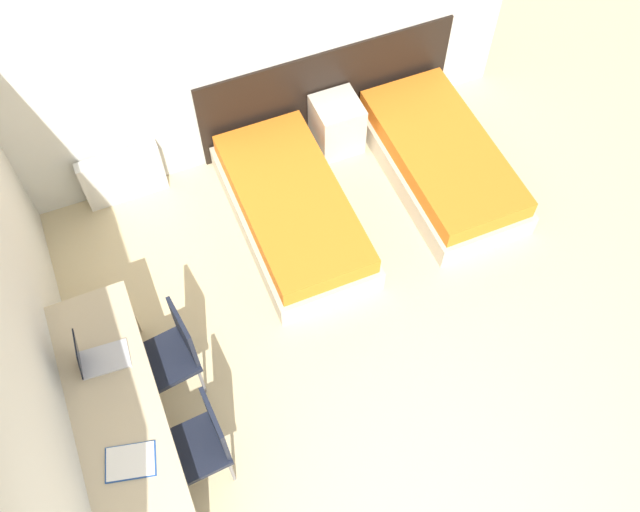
{
  "coord_description": "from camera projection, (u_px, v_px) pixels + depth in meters",
  "views": [
    {
      "loc": [
        -1.15,
        -0.66,
        5.26
      ],
      "look_at": [
        0.0,
        2.09,
        0.55
      ],
      "focal_mm": 40.0,
      "sensor_mm": 36.0,
      "label": 1
    }
  ],
  "objects": [
    {
      "name": "chair_near_notebook",
      "position": [
        202.0,
        441.0,
        4.81
      ],
      "size": [
        0.44,
        0.44,
        0.95
      ],
      "rotation": [
        0.0,
        0.0,
        0.06
      ],
      "color": "black",
      "rests_on": "ground_plane"
    },
    {
      "name": "bed_near_window",
      "position": [
        293.0,
        210.0,
        6.24
      ],
      "size": [
        0.92,
        1.86,
        0.42
      ],
      "color": "beige",
      "rests_on": "ground_plane"
    },
    {
      "name": "desk",
      "position": [
        121.0,
        417.0,
        4.84
      ],
      "size": [
        0.59,
        1.87,
        0.76
      ],
      "color": "#C6B28E",
      "rests_on": "ground_plane"
    },
    {
      "name": "nightstand",
      "position": [
        337.0,
        125.0,
        6.69
      ],
      "size": [
        0.42,
        0.42,
        0.54
      ],
      "color": "beige",
      "rests_on": "ground_plane"
    },
    {
      "name": "wall_back",
      "position": [
        238.0,
        36.0,
        5.76
      ],
      "size": [
        5.1,
        0.05,
        2.7
      ],
      "color": "silver",
      "rests_on": "ground_plane"
    },
    {
      "name": "chair_near_laptop",
      "position": [
        172.0,
        351.0,
        5.17
      ],
      "size": [
        0.46,
        0.46,
        0.95
      ],
      "rotation": [
        0.0,
        0.0,
        0.13
      ],
      "color": "black",
      "rests_on": "ground_plane"
    },
    {
      "name": "laptop",
      "position": [
        96.0,
        358.0,
        4.81
      ],
      "size": [
        0.35,
        0.24,
        0.34
      ],
      "rotation": [
        0.0,
        0.0,
        -0.07
      ],
      "color": "silver",
      "rests_on": "desk"
    },
    {
      "name": "bed_near_door",
      "position": [
        441.0,
        160.0,
        6.54
      ],
      "size": [
        0.92,
        1.86,
        0.42
      ],
      "color": "beige",
      "rests_on": "ground_plane"
    },
    {
      "name": "open_notebook",
      "position": [
        131.0,
        462.0,
        4.5
      ],
      "size": [
        0.36,
        0.3,
        0.02
      ],
      "rotation": [
        0.0,
        0.0,
        -0.24
      ],
      "color": "#1E4793",
      "rests_on": "desk"
    },
    {
      "name": "wall_left",
      "position": [
        21.0,
        320.0,
        4.38
      ],
      "size": [
        0.05,
        4.8,
        2.7
      ],
      "color": "silver",
      "rests_on": "ground_plane"
    },
    {
      "name": "radiator",
      "position": [
        123.0,
        176.0,
        6.36
      ],
      "size": [
        0.72,
        0.12,
        0.55
      ],
      "color": "silver",
      "rests_on": "ground_plane"
    },
    {
      "name": "headboard_panel",
      "position": [
        327.0,
        91.0,
        6.64
      ],
      "size": [
        2.49,
        0.03,
        0.95
      ],
      "color": "black",
      "rests_on": "ground_plane"
    }
  ]
}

